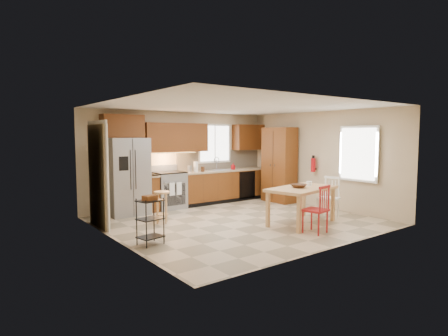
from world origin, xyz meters
TOP-DOWN VIEW (x-y plane):
  - floor at (0.00, 0.00)m, footprint 5.50×5.50m
  - ceiling at (0.00, 0.00)m, footprint 5.50×5.00m
  - wall_back at (0.00, 2.50)m, footprint 5.50×0.02m
  - wall_front at (0.00, -2.50)m, footprint 5.50×0.02m
  - wall_left at (-2.75, 0.00)m, footprint 0.02×5.00m
  - wall_right at (2.75, 0.00)m, footprint 0.02×5.00m
  - refrigerator at (-1.70, 2.12)m, footprint 0.92×0.75m
  - range_stove at (-0.55, 2.19)m, footprint 0.76×0.63m
  - base_cabinet_narrow at (-1.10, 2.20)m, footprint 0.30×0.60m
  - base_cabinet_run at (1.29, 2.20)m, footprint 2.92×0.60m
  - dishwasher at (1.85, 1.91)m, footprint 0.60×0.02m
  - backsplash at (1.29, 2.48)m, footprint 2.92×0.03m
  - upper_over_fridge at (-1.70, 2.33)m, footprint 1.00×0.35m
  - upper_left_block at (-0.25, 2.33)m, footprint 1.80×0.35m
  - upper_right_block at (2.25, 2.33)m, footprint 1.00×0.35m
  - window_back at (1.10, 2.48)m, footprint 1.12×0.04m
  - sink at (1.10, 2.20)m, footprint 0.62×0.46m
  - undercab_glow at (-0.55, 2.30)m, footprint 1.60×0.30m
  - soap_bottle at (1.48, 2.10)m, footprint 0.09×0.09m
  - paper_towel at (0.25, 2.15)m, footprint 0.12×0.12m
  - canister_steel at (0.05, 2.15)m, footprint 0.11×0.11m
  - canister_wood at (0.45, 2.12)m, footprint 0.10×0.10m
  - pantry at (2.43, 1.20)m, footprint 0.50×0.95m
  - fire_extinguisher at (2.63, 0.15)m, footprint 0.12×0.12m
  - window_right at (2.68, -1.15)m, footprint 0.04×1.02m
  - doorway at (-2.67, 1.30)m, footprint 0.04×0.95m
  - dining_table at (0.88, -1.01)m, footprint 1.72×1.17m
  - chair_red at (0.53, -1.66)m, footprint 0.51×0.51m
  - chair_white at (1.83, -0.96)m, footprint 0.51×0.51m
  - table_bowl at (0.78, -1.01)m, footprint 0.37×0.37m
  - table_jar at (1.23, -0.91)m, footprint 0.14×0.14m
  - bar_stool at (-1.46, 0.84)m, footprint 0.34×0.34m
  - utility_cart at (-2.35, -0.46)m, footprint 0.46×0.39m

SIDE VIEW (x-z plane):
  - floor at x=0.00m, z-range 0.00..0.00m
  - bar_stool at x=-1.46m, z-range 0.00..0.69m
  - dining_table at x=0.88m, z-range 0.00..0.77m
  - utility_cart at x=-2.35m, z-range 0.00..0.81m
  - base_cabinet_narrow at x=-1.10m, z-range 0.00..0.90m
  - base_cabinet_run at x=1.29m, z-range 0.00..0.90m
  - dishwasher at x=1.85m, z-range 0.06..0.84m
  - range_stove at x=-0.55m, z-range 0.00..0.92m
  - chair_red at x=0.53m, z-range 0.00..0.93m
  - chair_white at x=1.83m, z-range 0.00..0.93m
  - table_bowl at x=0.78m, z-range 0.74..0.82m
  - table_jar at x=1.23m, z-range 0.74..0.88m
  - sink at x=1.10m, z-range 0.78..0.94m
  - refrigerator at x=-1.70m, z-range 0.00..1.82m
  - canister_wood at x=0.45m, z-range 0.90..1.04m
  - canister_steel at x=0.05m, z-range 0.90..1.08m
  - soap_bottle at x=1.48m, z-range 0.90..1.09m
  - paper_towel at x=0.25m, z-range 0.90..1.18m
  - pantry at x=2.43m, z-range 0.00..2.10m
  - doorway at x=-2.67m, z-range 0.00..2.10m
  - fire_extinguisher at x=2.63m, z-range 0.92..1.28m
  - backsplash at x=1.29m, z-range 0.90..1.45m
  - wall_back at x=0.00m, z-range 0.00..2.50m
  - wall_front at x=0.00m, z-range 0.00..2.50m
  - wall_left at x=-2.75m, z-range 0.00..2.50m
  - wall_right at x=2.75m, z-range 0.00..2.50m
  - undercab_glow at x=-0.55m, z-range 1.43..1.43m
  - window_right at x=2.68m, z-range 0.79..2.11m
  - window_back at x=1.10m, z-range 1.09..2.21m
  - upper_left_block at x=-0.25m, z-range 1.45..2.20m
  - upper_right_block at x=2.25m, z-range 1.45..2.20m
  - upper_over_fridge at x=-1.70m, z-range 1.83..2.38m
  - ceiling at x=0.00m, z-range 2.49..2.51m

